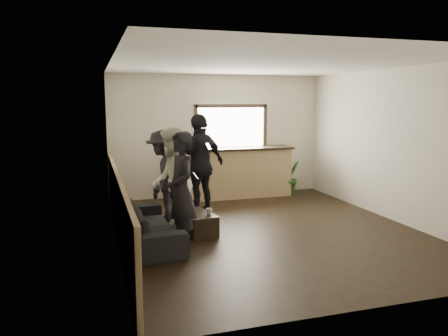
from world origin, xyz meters
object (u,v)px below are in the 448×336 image
object	(u,v)px
cup_b	(209,211)
person_b	(172,182)
person_a	(181,191)
coffee_table	(197,223)
cup_a	(189,208)
person_c	(163,176)
bar_counter	(234,169)
sofa	(148,225)
person_d	(201,165)
potted_plant	(291,177)

from	to	relation	value
cup_b	person_b	bearing A→B (deg)	158.09
person_a	person_b	size ratio (longest dim) A/B	0.99
coffee_table	cup_a	xyz separation A→B (m)	(-0.08, 0.19, 0.23)
person_b	person_c	distance (m)	0.91
person_b	person_c	world-z (taller)	person_b
cup_a	coffee_table	bearing A→B (deg)	-65.68
bar_counter	sofa	bearing A→B (deg)	-129.87
sofa	person_a	bearing A→B (deg)	-135.40
cup_b	person_b	world-z (taller)	person_b
cup_b	person_a	bearing A→B (deg)	-137.61
bar_counter	person_c	bearing A→B (deg)	-140.53
cup_a	person_d	xyz separation A→B (m)	(0.44, 0.98, 0.58)
coffee_table	person_a	size ratio (longest dim) A/B	0.46
bar_counter	cup_b	xyz separation A→B (m)	(-1.32, -2.69, -0.23)
person_a	coffee_table	bearing A→B (deg)	141.94
person_c	potted_plant	bearing A→B (deg)	134.16
person_b	person_d	distance (m)	1.32
sofa	potted_plant	xyz separation A→B (m)	(3.70, 2.65, 0.12)
bar_counter	person_a	distance (m)	3.72
coffee_table	person_c	xyz separation A→B (m)	(-0.39, 0.99, 0.66)
bar_counter	person_d	distance (m)	1.82
coffee_table	person_a	distance (m)	1.04
bar_counter	cup_a	xyz separation A→B (m)	(-1.58, -2.36, -0.23)
potted_plant	person_c	xyz separation A→B (m)	(-3.25, -1.40, 0.43)
sofa	potted_plant	bearing A→B (deg)	-57.97
sofa	coffee_table	size ratio (longest dim) A/B	2.46
person_b	coffee_table	bearing A→B (deg)	88.15
person_b	person_d	xyz separation A→B (m)	(0.75, 1.08, 0.09)
cup_b	person_d	bearing A→B (deg)	81.87
person_b	bar_counter	bearing A→B (deg)	153.28
cup_a	potted_plant	world-z (taller)	potted_plant
person_a	person_d	distance (m)	1.97
coffee_table	cup_a	size ratio (longest dim) A/B	6.67
potted_plant	person_d	world-z (taller)	person_d
person_a	sofa	bearing A→B (deg)	-138.97
potted_plant	person_b	xyz separation A→B (m)	(-3.25, -2.31, 0.48)
sofa	cup_b	xyz separation A→B (m)	(1.01, 0.11, 0.12)
bar_counter	coffee_table	distance (m)	2.99
cup_a	person_a	size ratio (longest dim) A/B	0.07
potted_plant	person_b	distance (m)	4.02
bar_counter	cup_b	distance (m)	3.00
sofa	person_a	world-z (taller)	person_a
person_b	cup_b	bearing A→B (deg)	78.85
bar_counter	person_d	size ratio (longest dim) A/B	1.37
coffee_table	cup_a	world-z (taller)	cup_a
person_a	person_c	world-z (taller)	person_a
bar_counter	person_c	xyz separation A→B (m)	(-1.89, -1.55, 0.20)
person_a	person_b	distance (m)	0.74
person_d	person_a	bearing A→B (deg)	38.40
cup_b	person_c	bearing A→B (deg)	116.40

